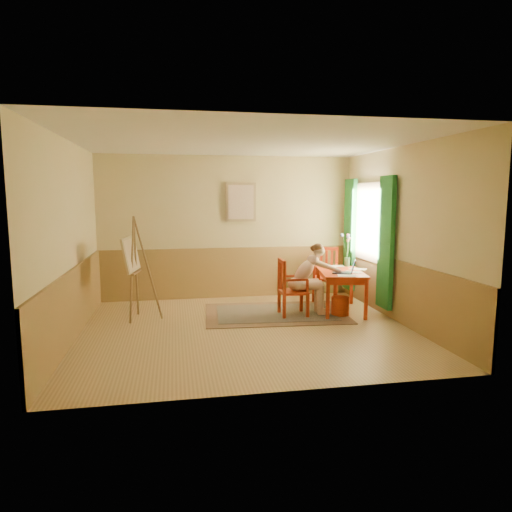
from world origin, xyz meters
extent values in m
cube|color=tan|center=(0.00, 0.00, -0.01)|extent=(5.00, 4.50, 0.02)
cube|color=white|center=(0.00, 0.00, 2.81)|extent=(5.00, 4.50, 0.02)
cube|color=#D8C684|center=(0.00, 2.26, 1.40)|extent=(5.00, 0.02, 2.80)
cube|color=#D8C684|center=(0.00, -2.26, 1.40)|extent=(5.00, 0.02, 2.80)
cube|color=#D8C684|center=(-2.51, 0.00, 1.40)|extent=(0.02, 4.50, 2.80)
cube|color=#D8C684|center=(2.51, 0.00, 1.40)|extent=(0.02, 4.50, 2.80)
cube|color=olive|center=(0.00, 2.23, 0.50)|extent=(5.00, 0.04, 1.00)
cube|color=olive|center=(-2.48, 0.00, 0.50)|extent=(0.04, 4.50, 1.00)
cube|color=olive|center=(2.48, 0.00, 0.50)|extent=(0.04, 4.50, 1.00)
cube|color=white|center=(2.47, 1.10, 1.55)|extent=(0.02, 1.00, 1.30)
cube|color=tan|center=(2.45, 1.10, 1.55)|extent=(0.03, 1.12, 1.42)
cube|color=#2A8A34|center=(2.40, 0.32, 1.25)|extent=(0.08, 0.45, 2.20)
cube|color=#2A8A34|center=(2.40, 1.88, 1.25)|extent=(0.08, 0.45, 2.20)
cube|color=tan|center=(0.25, 2.21, 1.90)|extent=(0.60, 0.04, 0.76)
cube|color=beige|center=(0.25, 2.19, 1.90)|extent=(0.50, 0.02, 0.66)
cube|color=#8C7251|center=(0.64, 0.81, 0.01)|extent=(2.51, 1.77, 0.01)
cube|color=black|center=(0.64, 0.81, 0.01)|extent=(2.08, 1.34, 0.01)
cube|color=#C13711|center=(1.80, 0.76, 0.70)|extent=(0.92, 1.31, 0.04)
cube|color=#C13711|center=(1.80, 0.76, 0.63)|extent=(0.81, 1.19, 0.10)
cube|color=#C13711|center=(1.39, 0.27, 0.34)|extent=(0.06, 0.06, 0.68)
cube|color=#C13711|center=(2.01, 0.16, 0.34)|extent=(0.06, 0.06, 0.68)
cube|color=#C13711|center=(1.59, 1.36, 0.34)|extent=(0.06, 0.06, 0.68)
cube|color=#C13711|center=(2.20, 1.25, 0.34)|extent=(0.06, 0.06, 0.68)
cube|color=#C13711|center=(0.90, 0.63, 0.42)|extent=(0.45, 0.43, 0.04)
cube|color=#C13711|center=(0.70, 0.44, 0.20)|extent=(0.05, 0.05, 0.39)
cube|color=#C13711|center=(1.10, 0.43, 0.20)|extent=(0.05, 0.05, 0.39)
cube|color=#C13711|center=(0.70, 0.82, 0.20)|extent=(0.05, 0.05, 0.39)
cube|color=#C13711|center=(1.10, 0.81, 0.20)|extent=(0.05, 0.05, 0.39)
cube|color=#C13711|center=(0.70, 0.44, 0.70)|extent=(0.05, 0.05, 0.53)
cube|color=#C13711|center=(0.70, 0.82, 0.70)|extent=(0.05, 0.05, 0.53)
cube|color=#C13711|center=(0.70, 0.63, 0.94)|extent=(0.05, 0.43, 0.06)
cube|color=#C13711|center=(0.70, 0.53, 0.69)|extent=(0.03, 0.04, 0.44)
cube|color=#C13711|center=(0.70, 0.63, 0.69)|extent=(0.03, 0.04, 0.44)
cube|color=#C13711|center=(0.70, 0.72, 0.69)|extent=(0.03, 0.04, 0.44)
cube|color=#C13711|center=(0.90, 0.44, 0.65)|extent=(0.40, 0.04, 0.03)
cube|color=#C13711|center=(1.09, 0.43, 0.54)|extent=(0.04, 0.04, 0.21)
cube|color=#C13711|center=(0.90, 0.81, 0.65)|extent=(0.40, 0.04, 0.03)
cube|color=#C13711|center=(1.09, 0.81, 0.54)|extent=(0.04, 0.04, 0.21)
cube|color=#C13711|center=(1.81, 1.59, 0.44)|extent=(0.60, 0.61, 0.05)
cube|color=#C13711|center=(1.71, 1.87, 0.21)|extent=(0.07, 0.07, 0.42)
cube|color=#C13711|center=(1.54, 1.48, 0.21)|extent=(0.07, 0.07, 0.42)
cube|color=#C13711|center=(2.07, 1.71, 0.21)|extent=(0.07, 0.07, 0.42)
cube|color=#C13711|center=(1.91, 1.32, 0.21)|extent=(0.07, 0.07, 0.42)
cube|color=#C13711|center=(1.71, 1.87, 0.74)|extent=(0.07, 0.07, 0.56)
cube|color=#C13711|center=(2.07, 1.71, 0.74)|extent=(0.07, 0.07, 0.56)
cube|color=#C13711|center=(1.89, 1.79, 0.99)|extent=(0.43, 0.23, 0.06)
cube|color=#C13711|center=(1.80, 1.83, 0.73)|extent=(0.05, 0.05, 0.46)
cube|color=#C13711|center=(1.89, 1.79, 0.73)|extent=(0.05, 0.05, 0.46)
cube|color=#C13711|center=(1.99, 1.75, 0.73)|extent=(0.05, 0.05, 0.46)
cube|color=#C13711|center=(1.62, 1.68, 0.69)|extent=(0.21, 0.40, 0.04)
cube|color=#C13711|center=(1.54, 1.49, 0.57)|extent=(0.05, 0.05, 0.23)
cube|color=#C13711|center=(1.99, 1.51, 0.69)|extent=(0.21, 0.40, 0.04)
cube|color=#C13711|center=(1.91, 1.33, 0.57)|extent=(0.05, 0.05, 0.23)
ellipsoid|color=beige|center=(0.95, 0.64, 0.54)|extent=(0.28, 0.35, 0.22)
cylinder|color=beige|center=(1.16, 0.55, 0.53)|extent=(0.43, 0.15, 0.15)
cylinder|color=beige|center=(1.16, 0.72, 0.53)|extent=(0.43, 0.15, 0.15)
cylinder|color=beige|center=(1.36, 0.55, 0.28)|extent=(0.11, 0.11, 0.49)
cylinder|color=beige|center=(1.36, 0.72, 0.28)|extent=(0.11, 0.11, 0.49)
cube|color=beige|center=(1.42, 0.55, 0.04)|extent=(0.20, 0.09, 0.07)
cube|color=beige|center=(1.42, 0.72, 0.04)|extent=(0.20, 0.09, 0.07)
ellipsoid|color=beige|center=(1.10, 0.64, 0.76)|extent=(0.47, 0.28, 0.51)
ellipsoid|color=beige|center=(1.24, 0.64, 0.94)|extent=(0.20, 0.29, 0.18)
sphere|color=beige|center=(1.35, 0.64, 1.10)|extent=(0.20, 0.20, 0.19)
ellipsoid|color=brown|center=(1.32, 0.64, 1.16)|extent=(0.18, 0.19, 0.14)
sphere|color=brown|center=(1.25, 0.64, 1.15)|extent=(0.10, 0.10, 0.10)
cylinder|color=beige|center=(1.33, 0.49, 0.89)|extent=(0.22, 0.11, 0.15)
cylinder|color=beige|center=(1.55, 0.51, 0.81)|extent=(0.29, 0.14, 0.17)
sphere|color=beige|center=(1.43, 0.48, 0.86)|extent=(0.09, 0.09, 0.09)
sphere|color=beige|center=(1.68, 0.54, 0.76)|extent=(0.07, 0.07, 0.07)
cylinder|color=beige|center=(1.34, 0.78, 0.89)|extent=(0.22, 0.11, 0.15)
cylinder|color=beige|center=(1.55, 0.76, 0.81)|extent=(0.29, 0.14, 0.17)
sphere|color=beige|center=(1.43, 0.79, 0.86)|extent=(0.09, 0.09, 0.09)
sphere|color=beige|center=(1.68, 0.73, 0.76)|extent=(0.07, 0.07, 0.07)
cube|color=#1E2338|center=(1.73, 0.55, 0.73)|extent=(0.38, 0.33, 0.02)
cube|color=#2D3342|center=(1.73, 0.55, 0.73)|extent=(0.33, 0.27, 0.00)
cube|color=#1E2338|center=(1.91, 0.48, 0.84)|extent=(0.15, 0.24, 0.22)
cube|color=#99BFF2|center=(1.90, 0.48, 0.84)|extent=(0.12, 0.20, 0.18)
cube|color=white|center=(1.72, 0.31, 0.72)|extent=(0.34, 0.29, 0.00)
cube|color=white|center=(2.17, 0.90, 0.72)|extent=(0.36, 0.34, 0.00)
cube|color=white|center=(1.90, 1.29, 0.72)|extent=(0.32, 0.25, 0.00)
cube|color=white|center=(1.95, 0.60, 0.72)|extent=(0.36, 0.35, 0.00)
cylinder|color=#3F724C|center=(2.10, 1.24, 0.80)|extent=(0.11, 0.11, 0.16)
cylinder|color=#3F7233|center=(2.06, 1.30, 1.08)|extent=(0.08, 0.13, 0.43)
sphere|color=#728CD8|center=(2.03, 1.36, 1.29)|extent=(0.07, 0.07, 0.07)
cylinder|color=#3F7233|center=(2.08, 1.20, 1.09)|extent=(0.05, 0.10, 0.46)
sphere|color=pink|center=(2.06, 1.15, 1.32)|extent=(0.05, 0.05, 0.05)
cylinder|color=#3F7233|center=(2.11, 1.26, 1.03)|extent=(0.03, 0.05, 0.34)
sphere|color=pink|center=(2.11, 1.28, 1.20)|extent=(0.06, 0.06, 0.05)
cylinder|color=#3F7233|center=(2.07, 1.18, 1.07)|extent=(0.06, 0.14, 0.42)
sphere|color=#728CD8|center=(2.05, 1.12, 1.28)|extent=(0.06, 0.06, 0.06)
cylinder|color=#3F7233|center=(2.14, 1.29, 1.05)|extent=(0.09, 0.10, 0.38)
sphere|color=pink|center=(2.17, 1.33, 1.24)|extent=(0.06, 0.06, 0.05)
cylinder|color=#3F7233|center=(2.12, 1.27, 1.05)|extent=(0.05, 0.06, 0.38)
sphere|color=pink|center=(2.14, 1.29, 1.24)|extent=(0.05, 0.05, 0.05)
cylinder|color=#3F7233|center=(2.13, 1.29, 1.08)|extent=(0.07, 0.12, 0.43)
sphere|color=#728CD8|center=(2.16, 1.35, 1.29)|extent=(0.06, 0.06, 0.05)
cylinder|color=#BC3A12|center=(1.70, 0.50, 0.16)|extent=(0.32, 0.32, 0.32)
cylinder|color=olive|center=(-1.74, 0.78, 0.85)|extent=(0.13, 0.31, 1.70)
cylinder|color=olive|center=(-1.69, 1.05, 0.85)|extent=(0.03, 0.31, 1.70)
cylinder|color=olive|center=(-1.49, 0.88, 0.85)|extent=(0.44, 0.10, 1.70)
cylinder|color=olive|center=(-1.74, 0.92, 0.78)|extent=(0.10, 0.48, 0.03)
cube|color=olive|center=(-1.68, 0.91, 0.78)|extent=(0.14, 0.52, 0.03)
cube|color=tan|center=(-1.76, 0.92, 1.08)|extent=(0.25, 0.76, 0.57)
cube|color=beige|center=(-1.74, 0.92, 1.08)|extent=(0.20, 0.69, 0.49)
camera|label=1|loc=(-1.05, -6.55, 2.02)|focal=31.43mm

